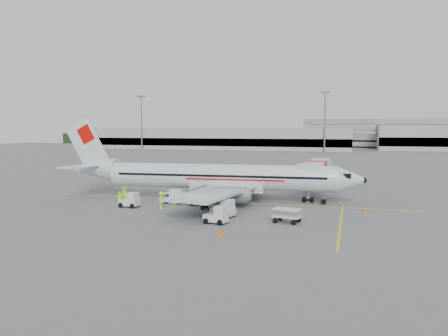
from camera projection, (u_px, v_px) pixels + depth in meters
The scene contains 25 objects.
ground at pixel (219, 202), 51.22m from camera, with size 360.00×360.00×0.00m, color #56595B.
stripe_lead at pixel (219, 202), 51.22m from camera, with size 44.00×0.20×0.01m, color yellow.
stripe_cross at pixel (341, 223), 39.65m from camera, with size 0.20×20.00×0.01m, color yellow.
terminal_west at pixel (218, 138), 186.28m from camera, with size 110.00×22.00×9.00m, color gray, non-canonical shape.
parking_garage at pixel (376, 132), 196.53m from camera, with size 62.00×24.00×14.00m, color slate, non-canonical shape.
treeline at pixel (321, 140), 218.22m from camera, with size 300.00×3.00×6.00m, color black, non-canonical shape.
mast_west at pixel (142, 123), 182.62m from camera, with size 3.20×1.20×22.00m, color slate, non-canonical shape.
mast_center at pixel (325, 122), 161.63m from camera, with size 3.20×1.20×22.00m, color slate, non-canonical shape.
aircraft at pixel (221, 160), 51.51m from camera, with size 35.41×27.76×9.76m, color silver, non-canonical shape.
jet_bridge at pixel (316, 178), 56.17m from camera, with size 3.15×16.81×4.41m, color silver, non-canonical shape.
belt_loader at pixel (190, 192), 49.99m from camera, with size 4.90×1.84×2.65m, color silver, non-canonical shape.
tug_fore at pixel (216, 215), 39.30m from camera, with size 2.08×1.19×1.60m, color silver, non-canonical shape.
tug_mid at pixel (223, 208), 42.22m from camera, with size 2.25×1.29×1.74m, color silver, non-canonical shape.
tug_aft at pixel (129, 200), 47.51m from camera, with size 2.11×1.21×1.63m, color silver, non-canonical shape.
cart_loaded_a at pixel (174, 198), 50.26m from camera, with size 2.31×1.37×1.21m, color silver, non-canonical shape.
cart_loaded_b at pixel (189, 199), 49.32m from camera, with size 2.48×1.47×1.29m, color silver, non-canonical shape.
cart_empty_a at pixel (212, 204), 46.26m from camera, with size 2.30×1.36×1.20m, color silver, non-canonical shape.
cart_empty_b at pixel (287, 216), 39.61m from camera, with size 2.52×1.49×1.32m, color silver, non-canonical shape.
cone_nose at pixel (364, 210), 44.29m from camera, with size 0.35×0.35×0.57m, color #E15903.
cone_port at pixel (242, 186), 63.28m from camera, with size 0.40×0.40×0.66m, color #E15903.
cone_stbd at pixel (220, 232), 34.74m from camera, with size 0.43×0.43×0.70m, color #E15903.
crew_a at pixel (174, 199), 47.64m from camera, with size 0.64×0.42×1.75m, color #A2EF1C.
crew_b at pixel (124, 194), 51.09m from camera, with size 0.86×0.67×1.77m, color #A2EF1C.
crew_c at pixel (162, 200), 46.58m from camera, with size 1.20×0.69×1.86m, color #A2EF1C.
crew_d at pixel (120, 199), 47.60m from camera, with size 1.01×0.42×1.72m, color #A2EF1C.
Camera 1 is at (14.78, -48.46, 8.52)m, focal length 35.00 mm.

